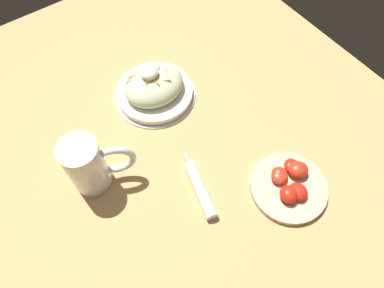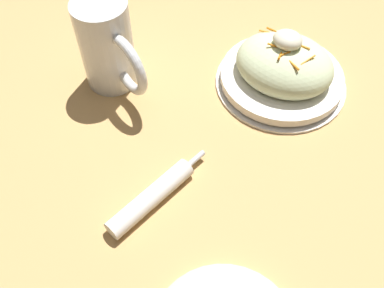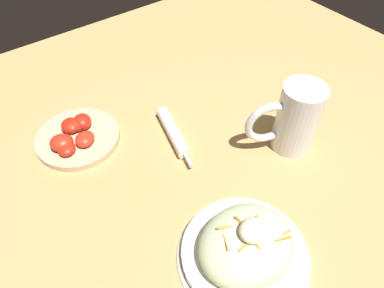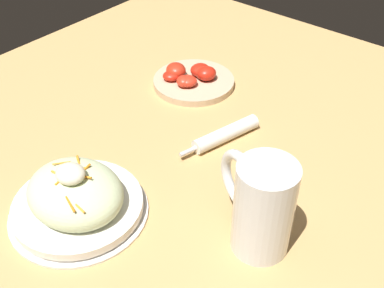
% 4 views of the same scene
% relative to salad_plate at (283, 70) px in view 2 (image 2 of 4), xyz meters
% --- Properties ---
extents(ground_plane, '(1.43, 1.43, 0.00)m').
position_rel_salad_plate_xyz_m(ground_plane, '(-0.14, -0.18, -0.03)').
color(ground_plane, tan).
extents(salad_plate, '(0.23, 0.23, 0.11)m').
position_rel_salad_plate_xyz_m(salad_plate, '(0.00, 0.00, 0.00)').
color(salad_plate, white).
rests_on(salad_plate, ground_plane).
extents(beer_mug, '(0.15, 0.10, 0.16)m').
position_rel_salad_plate_xyz_m(beer_mug, '(-0.26, -0.14, 0.04)').
color(beer_mug, white).
rests_on(beer_mug, ground_plane).
extents(napkin_roll, '(0.06, 0.18, 0.03)m').
position_rel_salad_plate_xyz_m(napkin_roll, '(-0.07, -0.31, -0.02)').
color(napkin_roll, white).
rests_on(napkin_roll, ground_plane).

